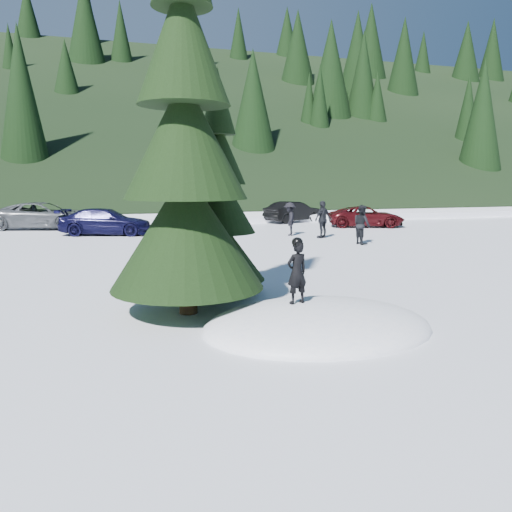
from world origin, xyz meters
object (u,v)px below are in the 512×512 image
object	(u,v)px
spruce_short	(219,210)
car_3	(106,222)
spruce_tall	(185,154)
adult_1	(323,219)
car_2	(43,216)
car_6	(366,217)
adult_2	(290,219)
child_skier	(297,272)
adult_0	(362,225)
car_5	(293,212)
car_4	(196,217)

from	to	relation	value
spruce_short	car_3	world-z (taller)	spruce_short
spruce_tall	adult_1	xyz separation A→B (m)	(8.40, 11.72, -2.42)
spruce_tall	car_2	bearing A→B (deg)	103.79
car_6	spruce_short	bearing A→B (deg)	159.40
adult_2	car_3	world-z (taller)	adult_2
spruce_tall	car_3	distance (m)	16.43
child_skier	adult_0	world-z (taller)	adult_0
car_2	child_skier	bearing A→B (deg)	-145.94
spruce_tall	child_skier	size ratio (longest dim) A/B	7.22
spruce_short	car_3	bearing A→B (deg)	99.98
spruce_short	car_2	xyz separation A→B (m)	(-5.98, 18.90, -1.34)
child_skier	car_5	distance (m)	23.56
adult_0	car_2	distance (m)	17.97
adult_1	car_5	distance (m)	8.86
car_2	spruce_tall	bearing A→B (deg)	-149.40
adult_2	car_6	world-z (taller)	adult_2
child_skier	car_4	bearing A→B (deg)	-107.66
adult_1	car_4	bearing A→B (deg)	-79.68
spruce_short	car_5	distance (m)	21.16
spruce_tall	adult_0	xyz separation A→B (m)	(9.08, 9.11, -2.46)
adult_0	car_3	distance (m)	12.78
adult_0	car_3	size ratio (longest dim) A/B	0.37
car_5	child_skier	bearing A→B (deg)	135.29
child_skier	car_4	world-z (taller)	child_skier
spruce_short	car_5	world-z (taller)	spruce_short
spruce_tall	car_5	xyz separation A→B (m)	(10.21, 20.39, -2.63)
adult_1	adult_2	distance (m)	1.86
adult_1	adult_0	bearing A→B (deg)	78.61
car_3	car_6	xyz separation A→B (m)	(14.81, -0.02, -0.06)
adult_0	car_5	distance (m)	11.34
adult_0	car_3	world-z (taller)	adult_0
child_skier	car_2	xyz separation A→B (m)	(-6.81, 21.93, -0.31)
adult_0	car_4	xyz separation A→B (m)	(-5.63, 9.35, -0.20)
car_3	car_6	size ratio (longest dim) A/B	1.06
adult_1	car_2	size ratio (longest dim) A/B	0.33
car_3	adult_0	bearing A→B (deg)	-106.94
spruce_short	car_4	size ratio (longest dim) A/B	1.39
spruce_short	car_2	world-z (taller)	spruce_short
adult_2	adult_0	bearing A→B (deg)	45.33
car_2	car_6	world-z (taller)	car_2
spruce_short	car_3	xyz separation A→B (m)	(-2.59, 14.74, -1.43)
spruce_tall	car_6	distance (m)	21.02
adult_2	car_5	world-z (taller)	adult_2
car_2	car_6	size ratio (longest dim) A/B	1.25
car_4	car_6	xyz separation A→B (m)	(9.76, -2.34, -0.05)
adult_0	car_5	bearing A→B (deg)	-7.82
spruce_tall	adult_0	bearing A→B (deg)	45.10
adult_0	adult_2	distance (m)	4.47
spruce_short	adult_2	size ratio (longest dim) A/B	3.23
car_4	car_2	bearing A→B (deg)	63.64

